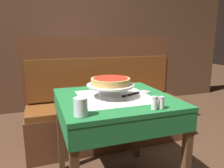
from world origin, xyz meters
TOP-DOWN VIEW (x-y plane):
  - dining_table_front at (0.00, 0.00)m, footprint 0.82×0.82m
  - dining_table_rear at (0.11, 1.66)m, footprint 0.70×0.70m
  - booth_bench at (0.18, 0.77)m, footprint 1.72×0.46m
  - back_wall_panel at (0.00, 2.20)m, footprint 6.00×0.04m
  - pizza_pan_stand at (-0.04, -0.00)m, footprint 0.35×0.35m
  - deep_dish_pizza at (-0.04, -0.00)m, footprint 0.28×0.28m
  - pizza_server at (0.19, 0.02)m, footprint 0.28×0.15m
  - water_glass_near at (-0.32, -0.32)m, footprint 0.08×0.08m
  - salt_shaker at (0.13, -0.35)m, footprint 0.04×0.04m
  - pepper_shaker at (0.17, -0.35)m, footprint 0.04×0.04m
  - condiment_caddy at (0.03, 1.71)m, footprint 0.13×0.13m

SIDE VIEW (x-z plane):
  - booth_bench at x=0.18m, z-range -0.24..0.95m
  - dining_table_rear at x=0.11m, z-range 0.28..1.04m
  - dining_table_front at x=0.00m, z-range 0.28..1.05m
  - pizza_server at x=0.19m, z-range 0.76..0.77m
  - condiment_caddy at x=0.03m, z-range 0.72..0.88m
  - pepper_shaker at x=0.17m, z-range 0.76..0.84m
  - salt_shaker at x=0.13m, z-range 0.76..0.85m
  - water_glass_near at x=-0.32m, z-range 0.76..0.87m
  - pizza_pan_stand at x=-0.04m, z-range 0.80..0.90m
  - deep_dish_pizza at x=-0.04m, z-range 0.86..0.91m
  - back_wall_panel at x=0.00m, z-range 0.00..2.40m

